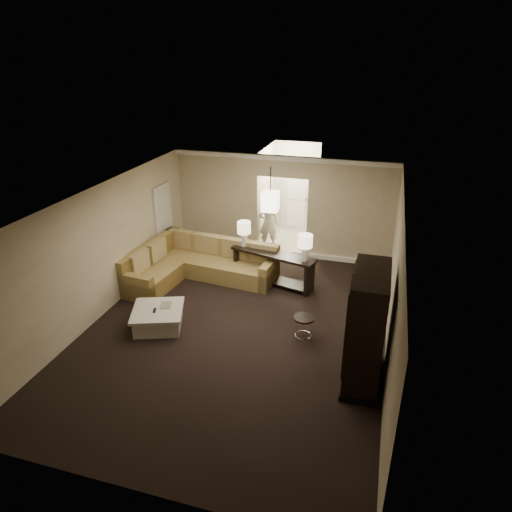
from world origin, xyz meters
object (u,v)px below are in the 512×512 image
(sectional_sofa, at_px, (195,265))
(drink_table, at_px, (304,324))
(coffee_table, at_px, (158,318))
(person, at_px, (269,220))
(console_table, at_px, (273,265))
(armoire, at_px, (365,330))

(sectional_sofa, distance_m, drink_table, 3.64)
(coffee_table, xyz_separation_m, drink_table, (3.00, 0.38, 0.16))
(drink_table, relative_size, person, 0.30)
(sectional_sofa, xyz_separation_m, console_table, (1.94, 0.27, 0.12))
(sectional_sofa, xyz_separation_m, drink_table, (3.11, -1.88, -0.01))
(coffee_table, height_order, person, person)
(console_table, relative_size, armoire, 1.06)
(person, bearing_deg, coffee_table, 52.91)
(armoire, distance_m, drink_table, 1.60)
(armoire, relative_size, drink_table, 4.07)
(console_table, distance_m, armoire, 3.86)
(drink_table, height_order, person, person)
(coffee_table, distance_m, console_table, 3.13)
(console_table, distance_m, drink_table, 2.45)
(sectional_sofa, relative_size, drink_table, 6.67)
(coffee_table, distance_m, drink_table, 3.03)
(sectional_sofa, relative_size, armoire, 1.64)
(coffee_table, xyz_separation_m, armoire, (4.19, -0.48, 0.79))
(console_table, height_order, drink_table, console_table)
(drink_table, xyz_separation_m, person, (-1.85, 4.28, 0.48))
(person, bearing_deg, drink_table, 90.15)
(coffee_table, bearing_deg, sectional_sofa, 92.92)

